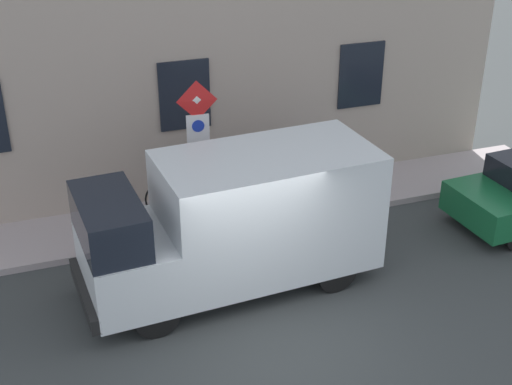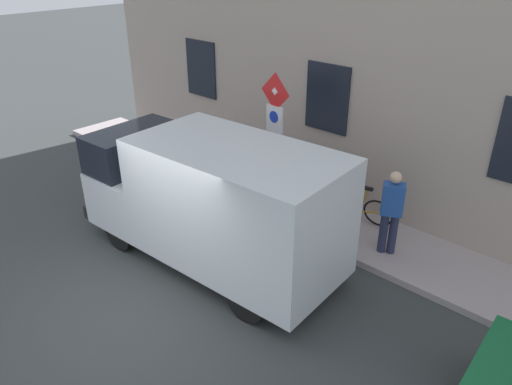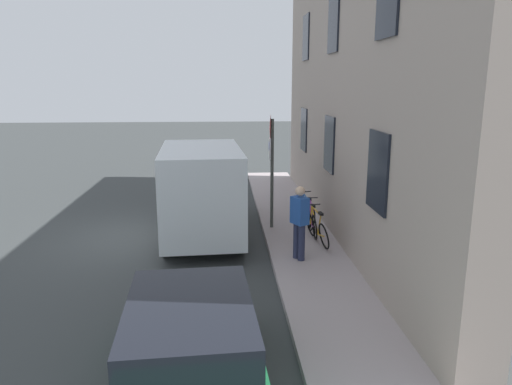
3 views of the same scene
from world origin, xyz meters
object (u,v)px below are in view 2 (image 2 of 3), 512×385
(sign_post_stacked, at_px, (275,127))
(delivery_van, at_px, (213,200))
(bicycle_orange, at_px, (355,205))
(bicycle_purple, at_px, (326,194))
(bicycle_blue, at_px, (299,184))
(pedestrian, at_px, (391,210))

(sign_post_stacked, bearing_deg, delivery_van, -175.87)
(bicycle_orange, bearing_deg, bicycle_purple, -7.66)
(bicycle_blue, bearing_deg, bicycle_orange, 176.00)
(bicycle_orange, xyz_separation_m, bicycle_blue, (0.00, 1.53, 0.00))
(sign_post_stacked, bearing_deg, bicycle_orange, -53.24)
(sign_post_stacked, xyz_separation_m, bicycle_blue, (1.05, 0.12, -1.69))
(bicycle_purple, relative_size, pedestrian, 1.00)
(delivery_van, height_order, bicycle_blue, delivery_van)
(bicycle_purple, bearing_deg, pedestrian, 163.11)
(bicycle_orange, xyz_separation_m, bicycle_purple, (0.00, 0.76, 0.00))
(bicycle_orange, bearing_deg, delivery_van, 59.21)
(sign_post_stacked, height_order, bicycle_purple, sign_post_stacked)
(delivery_van, distance_m, bicycle_blue, 3.08)
(bicycle_purple, bearing_deg, bicycle_orange, -178.35)
(sign_post_stacked, xyz_separation_m, bicycle_orange, (1.05, -1.41, -1.69))
(sign_post_stacked, distance_m, bicycle_orange, 2.44)
(bicycle_purple, relative_size, bicycle_blue, 1.00)
(bicycle_orange, height_order, bicycle_purple, same)
(delivery_van, xyz_separation_m, bicycle_purple, (2.96, -0.51, -0.82))
(bicycle_purple, bearing_deg, sign_post_stacked, 60.26)
(delivery_van, relative_size, bicycle_blue, 3.17)
(bicycle_purple, xyz_separation_m, bicycle_blue, (-0.00, 0.76, 0.00))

